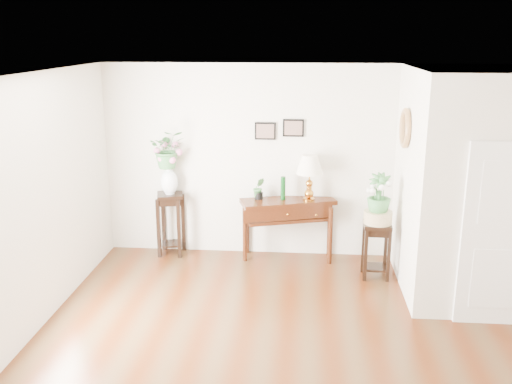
# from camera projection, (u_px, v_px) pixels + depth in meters

# --- Properties ---
(floor) EXTENTS (6.00, 5.50, 0.02)m
(floor) POSITION_uv_depth(u_px,v_px,m) (309.00, 351.00, 5.94)
(floor) COLOR #462E17
(floor) RESTS_ON ground
(ceiling) EXTENTS (6.00, 5.50, 0.02)m
(ceiling) POSITION_uv_depth(u_px,v_px,m) (316.00, 78.00, 5.19)
(ceiling) COLOR white
(ceiling) RESTS_ON ground
(wall_back) EXTENTS (6.00, 0.02, 2.80)m
(wall_back) POSITION_uv_depth(u_px,v_px,m) (310.00, 162.00, 8.21)
(wall_back) COLOR silver
(wall_back) RESTS_ON ground
(wall_left) EXTENTS (0.02, 5.50, 2.80)m
(wall_left) POSITION_uv_depth(u_px,v_px,m) (17.00, 216.00, 5.81)
(wall_left) COLOR silver
(wall_left) RESTS_ON ground
(partition) EXTENTS (1.80, 1.95, 2.80)m
(partition) POSITION_uv_depth(u_px,v_px,m) (480.00, 182.00, 7.10)
(partition) COLOR silver
(partition) RESTS_ON floor
(door) EXTENTS (0.90, 0.05, 2.10)m
(door) POSITION_uv_depth(u_px,v_px,m) (503.00, 236.00, 6.24)
(door) COLOR white
(door) RESTS_ON floor
(art_print_left) EXTENTS (0.30, 0.02, 0.25)m
(art_print_left) POSITION_uv_depth(u_px,v_px,m) (265.00, 131.00, 8.12)
(art_print_left) COLOR black
(art_print_left) RESTS_ON wall_back
(art_print_right) EXTENTS (0.30, 0.02, 0.25)m
(art_print_right) POSITION_uv_depth(u_px,v_px,m) (293.00, 128.00, 8.07)
(art_print_right) COLOR black
(art_print_right) RESTS_ON wall_back
(wall_ornament) EXTENTS (0.07, 0.51, 0.51)m
(wall_ornament) POSITION_uv_depth(u_px,v_px,m) (405.00, 128.00, 7.12)
(wall_ornament) COLOR #A17546
(wall_ornament) RESTS_ON partition
(console_table) EXTENTS (1.41, 0.83, 0.89)m
(console_table) POSITION_uv_depth(u_px,v_px,m) (288.00, 229.00, 8.29)
(console_table) COLOR black
(console_table) RESTS_ON floor
(table_lamp) EXTENTS (0.46, 0.46, 0.66)m
(table_lamp) POSITION_uv_depth(u_px,v_px,m) (309.00, 176.00, 8.05)
(table_lamp) COLOR #B17223
(table_lamp) RESTS_ON console_table
(green_vase) EXTENTS (0.09, 0.09, 0.34)m
(green_vase) POSITION_uv_depth(u_px,v_px,m) (283.00, 188.00, 8.13)
(green_vase) COLOR #0A3911
(green_vase) RESTS_ON console_table
(potted_plant) EXTENTS (0.19, 0.17, 0.30)m
(potted_plant) POSITION_uv_depth(u_px,v_px,m) (259.00, 189.00, 8.16)
(potted_plant) COLOR #3F8242
(potted_plant) RESTS_ON console_table
(plant_stand_a) EXTENTS (0.44, 0.44, 0.93)m
(plant_stand_a) POSITION_uv_depth(u_px,v_px,m) (171.00, 224.00, 8.45)
(plant_stand_a) COLOR black
(plant_stand_a) RESTS_ON floor
(porcelain_vase) EXTENTS (0.29, 0.29, 0.43)m
(porcelain_vase) POSITION_uv_depth(u_px,v_px,m) (169.00, 179.00, 8.26)
(porcelain_vase) COLOR white
(porcelain_vase) RESTS_ON plant_stand_a
(lily_arrangement) EXTENTS (0.60, 0.55, 0.56)m
(lily_arrangement) POSITION_uv_depth(u_px,v_px,m) (168.00, 148.00, 8.14)
(lily_arrangement) COLOR #3F8242
(lily_arrangement) RESTS_ON porcelain_vase
(plant_stand_b) EXTENTS (0.37, 0.37, 0.77)m
(plant_stand_b) POSITION_uv_depth(u_px,v_px,m) (376.00, 250.00, 7.66)
(plant_stand_b) COLOR black
(plant_stand_b) RESTS_ON floor
(ceramic_bowl) EXTENTS (0.45, 0.45, 0.17)m
(ceramic_bowl) POSITION_uv_depth(u_px,v_px,m) (378.00, 217.00, 7.53)
(ceramic_bowl) COLOR #D0BA87
(ceramic_bowl) RESTS_ON plant_stand_b
(narcissus) EXTENTS (0.32, 0.32, 0.55)m
(narcissus) POSITION_uv_depth(u_px,v_px,m) (379.00, 194.00, 7.45)
(narcissus) COLOR #3F8242
(narcissus) RESTS_ON ceramic_bowl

